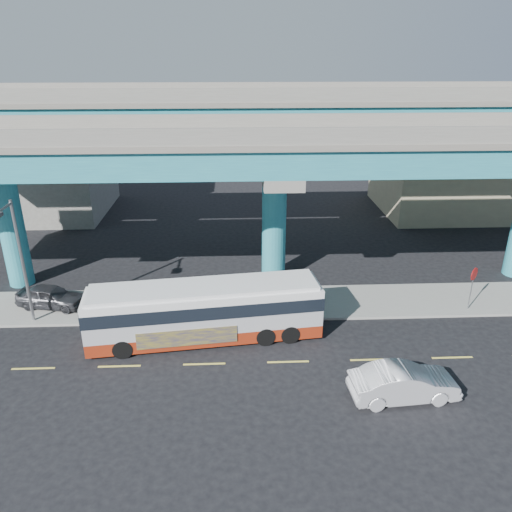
{
  "coord_description": "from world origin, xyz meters",
  "views": [
    {
      "loc": [
        -2.42,
        -20.2,
        13.97
      ],
      "look_at": [
        -1.35,
        4.0,
        3.72
      ],
      "focal_mm": 35.0,
      "sensor_mm": 36.0,
      "label": 1
    }
  ],
  "objects_px": {
    "parked_car": "(51,296)",
    "street_lamp": "(15,247)",
    "transit_bus": "(205,310)",
    "sedan": "(404,383)",
    "stop_sign": "(473,279)"
  },
  "relations": [
    {
      "from": "parked_car",
      "to": "sedan",
      "type": "bearing_deg",
      "value": -104.68
    },
    {
      "from": "street_lamp",
      "to": "transit_bus",
      "type": "bearing_deg",
      "value": -8.75
    },
    {
      "from": "parked_car",
      "to": "street_lamp",
      "type": "xyz_separation_m",
      "value": [
        -0.49,
        -2.04,
        3.84
      ]
    },
    {
      "from": "transit_bus",
      "to": "parked_car",
      "type": "distance_m",
      "value": 9.68
    },
    {
      "from": "transit_bus",
      "to": "parked_car",
      "type": "height_order",
      "value": "transit_bus"
    },
    {
      "from": "sedan",
      "to": "parked_car",
      "type": "xyz_separation_m",
      "value": [
        -17.61,
        8.63,
        0.04
      ]
    },
    {
      "from": "sedan",
      "to": "stop_sign",
      "type": "height_order",
      "value": "stop_sign"
    },
    {
      "from": "parked_car",
      "to": "transit_bus",
      "type": "bearing_deg",
      "value": -99.82
    },
    {
      "from": "street_lamp",
      "to": "stop_sign",
      "type": "bearing_deg",
      "value": 1.68
    },
    {
      "from": "transit_bus",
      "to": "sedan",
      "type": "relative_size",
      "value": 2.54
    },
    {
      "from": "parked_car",
      "to": "stop_sign",
      "type": "bearing_deg",
      "value": -81.78
    },
    {
      "from": "sedan",
      "to": "parked_car",
      "type": "relative_size",
      "value": 1.17
    },
    {
      "from": "sedan",
      "to": "street_lamp",
      "type": "height_order",
      "value": "street_lamp"
    },
    {
      "from": "sedan",
      "to": "street_lamp",
      "type": "bearing_deg",
      "value": 65.36
    },
    {
      "from": "parked_car",
      "to": "street_lamp",
      "type": "bearing_deg",
      "value": 177.94
    }
  ]
}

